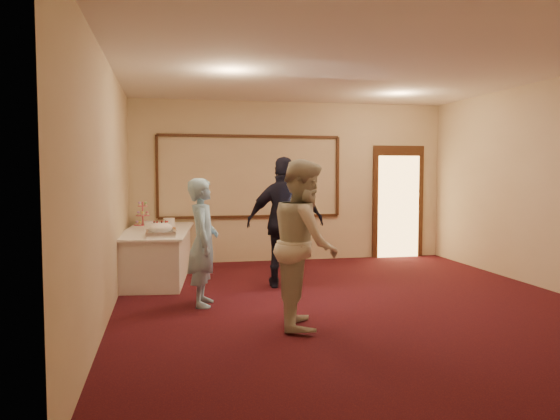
# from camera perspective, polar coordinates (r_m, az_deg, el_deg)

# --- Properties ---
(floor) EXTENTS (7.00, 7.00, 0.00)m
(floor) POSITION_cam_1_polar(r_m,az_deg,el_deg) (7.21, 7.59, -9.55)
(floor) COLOR black
(floor) RESTS_ON ground
(room_walls) EXTENTS (6.04, 7.04, 3.02)m
(room_walls) POSITION_cam_1_polar(r_m,az_deg,el_deg) (7.02, 7.74, 6.73)
(room_walls) COLOR beige
(room_walls) RESTS_ON floor
(wall_molding) EXTENTS (3.45, 0.04, 1.55)m
(wall_molding) POSITION_cam_1_polar(r_m,az_deg,el_deg) (10.20, -3.12, 3.51)
(wall_molding) COLOR #35200F
(wall_molding) RESTS_ON room_walls
(doorway) EXTENTS (1.05, 0.07, 2.20)m
(doorway) POSITION_cam_1_polar(r_m,az_deg,el_deg) (11.04, 12.23, 0.76)
(doorway) COLOR #35200F
(doorway) RESTS_ON floor
(buffet_table) EXTENTS (1.27, 2.69, 0.77)m
(buffet_table) POSITION_cam_1_polar(r_m,az_deg,el_deg) (8.91, -12.71, -4.48)
(buffet_table) COLOR white
(buffet_table) RESTS_ON floor
(pavlova_tray) EXTENTS (0.41, 0.58, 0.21)m
(pavlova_tray) POSITION_cam_1_polar(r_m,az_deg,el_deg) (7.96, -12.36, -2.05)
(pavlova_tray) COLOR silver
(pavlova_tray) RESTS_ON buffet_table
(cupcake_stand) EXTENTS (0.31, 0.31, 0.45)m
(cupcake_stand) POSITION_cam_1_polar(r_m,az_deg,el_deg) (9.66, -14.15, -0.61)
(cupcake_stand) COLOR #DE5571
(cupcake_stand) RESTS_ON buffet_table
(plate_stack_a) EXTENTS (0.17, 0.17, 0.14)m
(plate_stack_a) POSITION_cam_1_polar(r_m,az_deg,el_deg) (8.82, -13.48, -1.60)
(plate_stack_a) COLOR white
(plate_stack_a) RESTS_ON buffet_table
(plate_stack_b) EXTENTS (0.19, 0.19, 0.16)m
(plate_stack_b) POSITION_cam_1_polar(r_m,az_deg,el_deg) (9.16, -11.51, -1.32)
(plate_stack_b) COLOR white
(plate_stack_b) RESTS_ON buffet_table
(tart) EXTENTS (0.31, 0.31, 0.06)m
(tart) POSITION_cam_1_polar(r_m,az_deg,el_deg) (8.54, -11.73, -2.04)
(tart) COLOR white
(tart) RESTS_ON buffet_table
(man) EXTENTS (0.46, 0.63, 1.61)m
(man) POSITION_cam_1_polar(r_m,az_deg,el_deg) (6.93, -8.03, -3.36)
(man) COLOR #96CFF5
(man) RESTS_ON floor
(woman) EXTENTS (0.84, 1.00, 1.82)m
(woman) POSITION_cam_1_polar(r_m,az_deg,el_deg) (5.94, 2.59, -3.49)
(woman) COLOR silver
(woman) RESTS_ON floor
(guest) EXTENTS (1.17, 0.62, 1.91)m
(guest) POSITION_cam_1_polar(r_m,az_deg,el_deg) (7.95, 0.55, -1.28)
(guest) COLOR black
(guest) RESTS_ON floor
(camera_flash) EXTENTS (0.08, 0.05, 0.05)m
(camera_flash) POSITION_cam_1_polar(r_m,az_deg,el_deg) (7.73, 1.93, 2.12)
(camera_flash) COLOR white
(camera_flash) RESTS_ON guest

